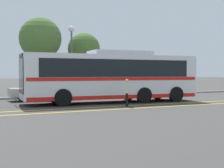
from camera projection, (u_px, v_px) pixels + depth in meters
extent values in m
plane|color=#423F3D|center=(128.00, 102.00, 20.48)|extent=(220.00, 220.00, 0.00)
cube|color=gold|center=(128.00, 106.00, 18.08)|extent=(31.24, 0.20, 0.01)
cube|color=gold|center=(141.00, 108.00, 16.85)|extent=(31.24, 0.20, 0.01)
cube|color=#99999E|center=(83.00, 96.00, 24.95)|extent=(39.24, 0.36, 0.15)
cube|color=white|center=(112.00, 77.00, 20.01)|extent=(11.38, 3.18, 2.71)
cube|color=black|center=(112.00, 68.00, 19.99)|extent=(9.81, 3.13, 1.06)
cube|color=red|center=(112.00, 79.00, 20.01)|extent=(11.15, 3.21, 0.20)
cube|color=red|center=(112.00, 96.00, 20.05)|extent=(11.15, 3.20, 0.24)
cube|color=black|center=(21.00, 76.00, 17.88)|extent=(0.18, 2.20, 2.00)
cube|color=black|center=(21.00, 56.00, 17.84)|extent=(0.15, 1.75, 0.24)
cube|color=silver|center=(120.00, 53.00, 20.17)|extent=(4.05, 2.24, 0.29)
cube|color=black|center=(16.00, 97.00, 17.81)|extent=(0.16, 1.87, 0.04)
cube|color=black|center=(16.00, 100.00, 17.82)|extent=(0.16, 1.87, 0.04)
cylinder|color=black|center=(63.00, 98.00, 17.63)|extent=(1.02, 0.34, 1.00)
cylinder|color=black|center=(54.00, 95.00, 19.84)|extent=(1.02, 0.34, 1.00)
cylinder|color=black|center=(144.00, 95.00, 19.58)|extent=(1.02, 0.34, 1.00)
cylinder|color=black|center=(128.00, 93.00, 21.80)|extent=(1.02, 0.34, 1.00)
cylinder|color=black|center=(176.00, 94.00, 20.47)|extent=(1.02, 0.34, 1.00)
cylinder|color=black|center=(157.00, 92.00, 22.69)|extent=(1.02, 0.34, 1.00)
cube|color=#9E9EA3|center=(45.00, 92.00, 21.79)|extent=(4.86, 1.81, 0.57)
cube|color=black|center=(47.00, 84.00, 21.83)|extent=(2.06, 1.52, 0.54)
cylinder|color=black|center=(26.00, 97.00, 20.41)|extent=(0.61, 0.22, 0.60)
cylinder|color=black|center=(21.00, 96.00, 21.81)|extent=(0.61, 0.22, 0.60)
cylinder|color=black|center=(69.00, 96.00, 21.79)|extent=(0.61, 0.22, 0.60)
cylinder|color=black|center=(62.00, 95.00, 23.19)|extent=(0.61, 0.22, 0.60)
cylinder|color=black|center=(127.00, 100.00, 17.54)|extent=(0.14, 0.14, 0.75)
cylinder|color=black|center=(127.00, 100.00, 17.71)|extent=(0.14, 0.14, 0.75)
cube|color=beige|center=(127.00, 88.00, 17.61)|extent=(0.41, 0.47, 0.60)
sphere|color=tan|center=(127.00, 81.00, 17.59)|extent=(0.20, 0.20, 0.20)
cylinder|color=#59595E|center=(72.00, 64.00, 25.01)|extent=(0.14, 0.14, 5.19)
sphere|color=silver|center=(71.00, 29.00, 24.92)|extent=(0.49, 0.49, 0.49)
cylinder|color=#513823|center=(41.00, 75.00, 25.81)|extent=(0.28, 0.28, 3.47)
sphere|color=#4C7033|center=(40.00, 38.00, 25.71)|extent=(3.48, 3.48, 3.48)
cylinder|color=#513823|center=(84.00, 78.00, 27.74)|extent=(0.28, 0.28, 2.99)
sphere|color=#4C7033|center=(84.00, 49.00, 27.65)|extent=(2.86, 2.86, 2.86)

